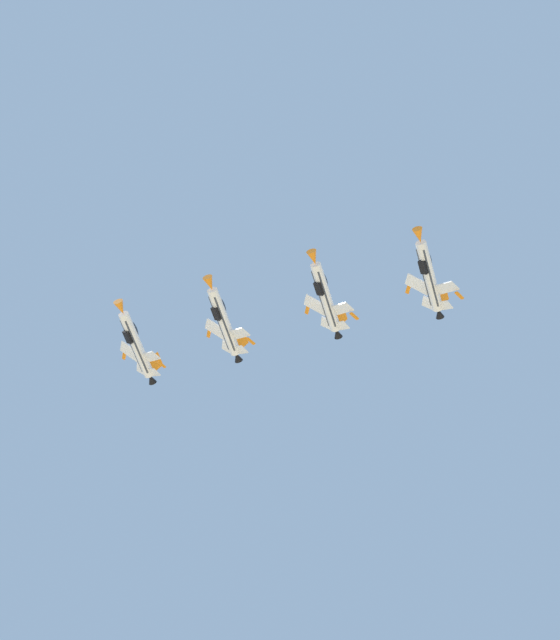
% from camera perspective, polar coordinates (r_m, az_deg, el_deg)
% --- Properties ---
extents(fighter_jet_lead, '(8.51, 15.97, 6.52)m').
position_cam_1_polar(fighter_jet_lead, '(165.46, 7.92, 2.40)').
color(fighter_jet_lead, white).
extents(fighter_jet_left_wing, '(8.60, 15.97, 6.41)m').
position_cam_1_polar(fighter_jet_left_wing, '(167.01, 2.42, 1.30)').
color(fighter_jet_left_wing, white).
extents(fighter_jet_right_wing, '(8.47, 15.97, 6.57)m').
position_cam_1_polar(fighter_jet_right_wing, '(169.36, -3.01, -0.02)').
color(fighter_jet_right_wing, white).
extents(fighter_jet_left_outer, '(8.36, 15.97, 6.71)m').
position_cam_1_polar(fighter_jet_left_outer, '(173.37, -7.65, -1.24)').
color(fighter_jet_left_outer, white).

